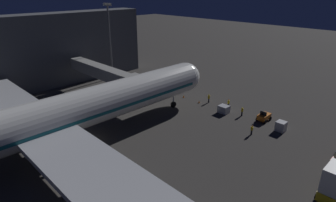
{
  "coord_description": "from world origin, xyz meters",
  "views": [
    {
      "loc": [
        -36.94,
        18.22,
        22.77
      ],
      "look_at": [
        -3.0,
        -15.33,
        3.5
      ],
      "focal_mm": 30.38,
      "sensor_mm": 36.0,
      "label": 1
    }
  ],
  "objects_px": {
    "airliner_at_gate": "(28,127)",
    "ground_crew_marshaller_fwd": "(252,130)",
    "jet_bridge": "(108,74)",
    "apron_floodlight_mast": "(110,37)",
    "baggage_tug_spare": "(264,117)",
    "ground_crew_by_belt_loader": "(242,111)",
    "traffic_cone_nose_port": "(199,102)",
    "ground_crew_under_port_wing": "(229,103)",
    "baggage_container_mid_row": "(281,126)",
    "traffic_cone_nose_starboard": "(184,96)",
    "baggage_container_near_belt": "(224,109)",
    "cargo_truck_aft": "(334,182)",
    "ground_crew_near_nose_gear": "(209,98)"
  },
  "relations": [
    {
      "from": "jet_bridge",
      "to": "ground_crew_by_belt_loader",
      "type": "height_order",
      "value": "jet_bridge"
    },
    {
      "from": "traffic_cone_nose_port",
      "to": "ground_crew_under_port_wing",
      "type": "bearing_deg",
      "value": -156.57
    },
    {
      "from": "jet_bridge",
      "to": "traffic_cone_nose_port",
      "type": "bearing_deg",
      "value": -141.02
    },
    {
      "from": "apron_floodlight_mast",
      "to": "baggage_tug_spare",
      "type": "distance_m",
      "value": 42.89
    },
    {
      "from": "apron_floodlight_mast",
      "to": "ground_crew_near_nose_gear",
      "type": "bearing_deg",
      "value": -171.6
    },
    {
      "from": "airliner_at_gate",
      "to": "ground_crew_by_belt_loader",
      "type": "distance_m",
      "value": 36.28
    },
    {
      "from": "cargo_truck_aft",
      "to": "ground_crew_under_port_wing",
      "type": "bearing_deg",
      "value": -30.71
    },
    {
      "from": "baggage_tug_spare",
      "to": "baggage_container_near_belt",
      "type": "height_order",
      "value": "baggage_tug_spare"
    },
    {
      "from": "baggage_container_near_belt",
      "to": "ground_crew_marshaller_fwd",
      "type": "relative_size",
      "value": 1.12
    },
    {
      "from": "jet_bridge",
      "to": "baggage_container_near_belt",
      "type": "height_order",
      "value": "jet_bridge"
    },
    {
      "from": "baggage_container_mid_row",
      "to": "ground_crew_under_port_wing",
      "type": "bearing_deg",
      "value": -10.45
    },
    {
      "from": "jet_bridge",
      "to": "ground_crew_under_port_wing",
      "type": "bearing_deg",
      "value": -144.74
    },
    {
      "from": "traffic_cone_nose_port",
      "to": "traffic_cone_nose_starboard",
      "type": "relative_size",
      "value": 1.0
    },
    {
      "from": "baggage_container_mid_row",
      "to": "baggage_container_near_belt",
      "type": "bearing_deg",
      "value": 3.4
    },
    {
      "from": "apron_floodlight_mast",
      "to": "ground_crew_marshaller_fwd",
      "type": "xyz_separation_m",
      "value": [
        -42.6,
        1.81,
        -10.03
      ]
    },
    {
      "from": "ground_crew_near_nose_gear",
      "to": "baggage_container_near_belt",
      "type": "bearing_deg",
      "value": 158.97
    },
    {
      "from": "jet_bridge",
      "to": "ground_crew_marshaller_fwd",
      "type": "relative_size",
      "value": 14.19
    },
    {
      "from": "traffic_cone_nose_starboard",
      "to": "ground_crew_near_nose_gear",
      "type": "bearing_deg",
      "value": -164.73
    },
    {
      "from": "cargo_truck_aft",
      "to": "airliner_at_gate",
      "type": "bearing_deg",
      "value": 34.54
    },
    {
      "from": "airliner_at_gate",
      "to": "ground_crew_near_nose_gear",
      "type": "distance_m",
      "value": 35.2
    },
    {
      "from": "cargo_truck_aft",
      "to": "baggage_tug_spare",
      "type": "bearing_deg",
      "value": -40.81
    },
    {
      "from": "airliner_at_gate",
      "to": "ground_crew_marshaller_fwd",
      "type": "bearing_deg",
      "value": -120.85
    },
    {
      "from": "airliner_at_gate",
      "to": "jet_bridge",
      "type": "distance_m",
      "value": 24.61
    },
    {
      "from": "jet_bridge",
      "to": "cargo_truck_aft",
      "type": "distance_m",
      "value": 44.37
    },
    {
      "from": "ground_crew_near_nose_gear",
      "to": "traffic_cone_nose_starboard",
      "type": "xyz_separation_m",
      "value": [
        5.71,
        1.56,
        -0.78
      ]
    },
    {
      "from": "baggage_container_mid_row",
      "to": "ground_crew_marshaller_fwd",
      "type": "bearing_deg",
      "value": 59.97
    },
    {
      "from": "airliner_at_gate",
      "to": "ground_crew_by_belt_loader",
      "type": "xyz_separation_m",
      "value": [
        -12.0,
        -33.93,
        -4.56
      ]
    },
    {
      "from": "apron_floodlight_mast",
      "to": "cargo_truck_aft",
      "type": "bearing_deg",
      "value": 171.18
    },
    {
      "from": "baggage_tug_spare",
      "to": "ground_crew_near_nose_gear",
      "type": "bearing_deg",
      "value": 1.16
    },
    {
      "from": "ground_crew_near_nose_gear",
      "to": "ground_crew_under_port_wing",
      "type": "xyz_separation_m",
      "value": [
        -4.32,
        -0.88,
        -0.12
      ]
    },
    {
      "from": "baggage_tug_spare",
      "to": "ground_crew_marshaller_fwd",
      "type": "height_order",
      "value": "baggage_tug_spare"
    },
    {
      "from": "ground_crew_by_belt_loader",
      "to": "traffic_cone_nose_starboard",
      "type": "bearing_deg",
      "value": 3.05
    },
    {
      "from": "cargo_truck_aft",
      "to": "ground_crew_by_belt_loader",
      "type": "relative_size",
      "value": 2.58
    },
    {
      "from": "baggage_tug_spare",
      "to": "ground_crew_near_nose_gear",
      "type": "relative_size",
      "value": 1.41
    },
    {
      "from": "baggage_tug_spare",
      "to": "ground_crew_under_port_wing",
      "type": "height_order",
      "value": "baggage_tug_spare"
    },
    {
      "from": "airliner_at_gate",
      "to": "baggage_tug_spare",
      "type": "bearing_deg",
      "value": -114.47
    },
    {
      "from": "apron_floodlight_mast",
      "to": "ground_crew_near_nose_gear",
      "type": "height_order",
      "value": "apron_floodlight_mast"
    },
    {
      "from": "ground_crew_near_nose_gear",
      "to": "baggage_container_mid_row",
      "type": "bearing_deg",
      "value": 175.32
    },
    {
      "from": "jet_bridge",
      "to": "baggage_container_mid_row",
      "type": "relative_size",
      "value": 14.4
    },
    {
      "from": "traffic_cone_nose_starboard",
      "to": "ground_crew_marshaller_fwd",
      "type": "bearing_deg",
      "value": 166.78
    },
    {
      "from": "jet_bridge",
      "to": "airliner_at_gate",
      "type": "bearing_deg",
      "value": 121.41
    },
    {
      "from": "jet_bridge",
      "to": "cargo_truck_aft",
      "type": "height_order",
      "value": "jet_bridge"
    },
    {
      "from": "airliner_at_gate",
      "to": "baggage_container_mid_row",
      "type": "xyz_separation_m",
      "value": [
        -19.85,
        -33.39,
        -4.72
      ]
    },
    {
      "from": "airliner_at_gate",
      "to": "baggage_tug_spare",
      "type": "relative_size",
      "value": 25.65
    },
    {
      "from": "cargo_truck_aft",
      "to": "traffic_cone_nose_starboard",
      "type": "xyz_separation_m",
      "value": [
        33.6,
        -11.56,
        -1.88
      ]
    },
    {
      "from": "baggage_tug_spare",
      "to": "baggage_container_near_belt",
      "type": "relative_size",
      "value": 1.42
    },
    {
      "from": "jet_bridge",
      "to": "ground_crew_near_nose_gear",
      "type": "relative_size",
      "value": 12.63
    },
    {
      "from": "ground_crew_by_belt_loader",
      "to": "traffic_cone_nose_port",
      "type": "xyz_separation_m",
      "value": [
        9.8,
        0.76,
        -0.73
      ]
    },
    {
      "from": "ground_crew_under_port_wing",
      "to": "baggage_container_mid_row",
      "type": "bearing_deg",
      "value": 169.55
    },
    {
      "from": "jet_bridge",
      "to": "ground_crew_under_port_wing",
      "type": "height_order",
      "value": "jet_bridge"
    }
  ]
}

